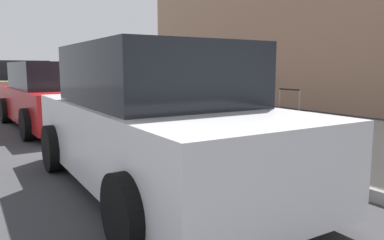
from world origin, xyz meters
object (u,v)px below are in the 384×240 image
object	(u,v)px
parked_car_white_0	(155,122)
suitcase_silver_5	(194,112)
suitcase_maroon_4	(210,114)
parked_car_red_1	(55,97)
fire_hydrant	(162,104)
bollard_post	(143,104)
suitcase_olive_2	(243,121)
parked_car_beige_2	(20,85)
suitcase_red_3	(225,122)
suitcase_black_0	(288,131)
suitcase_navy_1	(261,129)
suitcase_teal_6	(186,110)

from	to	relation	value
parked_car_white_0	suitcase_silver_5	bearing A→B (deg)	-40.18
suitcase_maroon_4	suitcase_silver_5	distance (m)	0.50
parked_car_red_1	parked_car_white_0	bearing A→B (deg)	-180.00
fire_hydrant	bollard_post	world-z (taller)	fire_hydrant
suitcase_silver_5	parked_car_white_0	xyz separation A→B (m)	(-2.55, 2.16, 0.27)
suitcase_silver_5	fire_hydrant	distance (m)	1.54
suitcase_olive_2	suitcase_silver_5	world-z (taller)	suitcase_olive_2
parked_car_beige_2	bollard_post	bearing A→B (deg)	-161.85
bollard_post	suitcase_olive_2	bearing A→B (deg)	-178.08
suitcase_silver_5	fire_hydrant	bearing A→B (deg)	-2.36
suitcase_red_3	suitcase_silver_5	xyz separation A→B (m)	(1.00, 0.05, 0.10)
suitcase_black_0	suitcase_navy_1	xyz separation A→B (m)	(0.51, 0.07, -0.03)
suitcase_black_0	parked_car_white_0	xyz separation A→B (m)	(0.00, 2.21, 0.31)
parked_car_white_0	parked_car_red_1	size ratio (longest dim) A/B	0.94
suitcase_teal_6	parked_car_beige_2	bearing A→B (deg)	15.68
suitcase_navy_1	parked_car_red_1	xyz separation A→B (m)	(4.84, 2.14, 0.28)
suitcase_teal_6	parked_car_red_1	world-z (taller)	parked_car_red_1
fire_hydrant	parked_car_beige_2	world-z (taller)	parked_car_beige_2
suitcase_black_0	suitcase_maroon_4	world-z (taller)	suitcase_maroon_4
suitcase_maroon_4	fire_hydrant	bearing A→B (deg)	0.34
suitcase_olive_2	bollard_post	distance (m)	3.87
parked_car_white_0	parked_car_beige_2	xyz separation A→B (m)	(11.19, 0.00, -0.01)
suitcase_olive_2	parked_car_red_1	world-z (taller)	parked_car_red_1
suitcase_black_0	suitcase_red_3	distance (m)	1.55
suitcase_navy_1	suitcase_olive_2	distance (m)	0.51
suitcase_maroon_4	fire_hydrant	distance (m)	2.03
suitcase_red_3	fire_hydrant	distance (m)	2.54
suitcase_silver_5	parked_car_red_1	world-z (taller)	parked_car_red_1
suitcase_red_3	bollard_post	bearing A→B (deg)	2.39
suitcase_maroon_4	fire_hydrant	size ratio (longest dim) A/B	1.37
suitcase_red_3	suitcase_silver_5	distance (m)	1.01
suitcase_teal_6	bollard_post	xyz separation A→B (m)	(1.80, 0.21, 0.01)
suitcase_maroon_4	fire_hydrant	world-z (taller)	suitcase_maroon_4
bollard_post	parked_car_white_0	world-z (taller)	parked_car_white_0
bollard_post	parked_car_red_1	world-z (taller)	parked_car_red_1
suitcase_black_0	suitcase_red_3	size ratio (longest dim) A/B	1.25
suitcase_black_0	suitcase_teal_6	size ratio (longest dim) A/B	1.29
suitcase_olive_2	parked_car_red_1	xyz separation A→B (m)	(4.34, 2.20, 0.23)
suitcase_black_0	suitcase_silver_5	xyz separation A→B (m)	(2.55, 0.06, 0.04)
parked_car_beige_2	suitcase_teal_6	bearing A→B (deg)	-164.32
suitcase_maroon_4	suitcase_silver_5	xyz separation A→B (m)	(0.49, 0.08, -0.00)
bollard_post	parked_car_white_0	distance (m)	5.31
suitcase_olive_2	parked_car_beige_2	size ratio (longest dim) A/B	0.21
suitcase_red_3	suitcase_teal_6	bearing A→B (deg)	-2.58
parked_car_beige_2	suitcase_silver_5	bearing A→B (deg)	-165.99
suitcase_red_3	suitcase_black_0	bearing A→B (deg)	-179.83
fire_hydrant	parked_car_white_0	size ratio (longest dim) A/B	0.18
suitcase_olive_2	fire_hydrant	world-z (taller)	suitcase_olive_2
bollard_post	parked_car_beige_2	world-z (taller)	parked_car_beige_2
suitcase_navy_1	suitcase_silver_5	bearing A→B (deg)	-0.32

